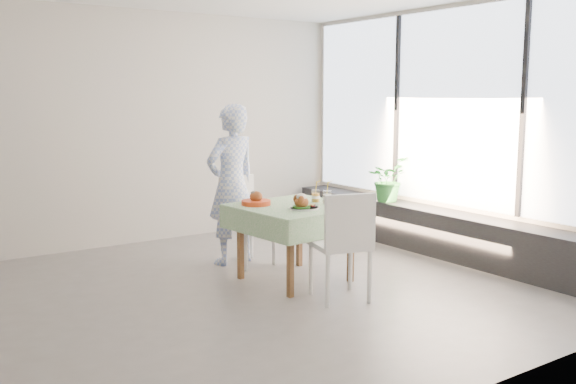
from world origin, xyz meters
TOP-DOWN VIEW (x-y plane):
  - floor at (0.00, 0.00)m, footprint 6.00×6.00m
  - wall_back at (0.00, 2.50)m, footprint 6.00×0.02m
  - wall_front at (0.00, -2.50)m, footprint 6.00×0.02m
  - wall_right at (3.00, 0.00)m, footprint 0.02×5.00m
  - window_pane at (2.97, 0.00)m, footprint 0.01×4.80m
  - window_ledge at (2.80, 0.00)m, footprint 0.40×4.80m
  - cafe_table at (0.84, 0.07)m, footprint 1.13×1.13m
  - chair_far at (0.77, 0.86)m, footprint 0.50×0.50m
  - chair_near at (0.83, -0.63)m, footprint 0.56×0.56m
  - diner at (0.67, 1.00)m, footprint 0.68×0.50m
  - main_dish at (0.77, -0.15)m, footprint 0.30×0.30m
  - juice_cup_orange at (1.12, 0.12)m, footprint 0.09×0.09m
  - juice_cup_lemonade at (1.15, -0.02)m, footprint 0.09×0.09m
  - second_dish at (0.55, 0.31)m, footprint 0.28×0.28m
  - potted_plant at (2.75, 0.82)m, footprint 0.62×0.58m

SIDE VIEW (x-z plane):
  - floor at x=0.00m, z-range 0.00..0.00m
  - window_ledge at x=2.80m, z-range 0.00..0.50m
  - chair_far at x=0.77m, z-range -0.18..0.76m
  - chair_near at x=0.83m, z-range -0.19..0.78m
  - cafe_table at x=0.84m, z-range 0.09..0.83m
  - potted_plant at x=2.75m, z-range 0.50..1.05m
  - second_dish at x=0.55m, z-range 0.71..0.85m
  - main_dish at x=0.77m, z-range 0.72..0.87m
  - juice_cup_orange at x=1.12m, z-range 0.68..0.92m
  - juice_cup_lemonade at x=1.15m, z-range 0.67..0.93m
  - diner at x=0.67m, z-range 0.00..1.70m
  - wall_back at x=0.00m, z-range 0.00..2.80m
  - wall_front at x=0.00m, z-range 0.00..2.80m
  - wall_right at x=3.00m, z-range 0.00..2.80m
  - window_pane at x=2.97m, z-range 0.56..2.74m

